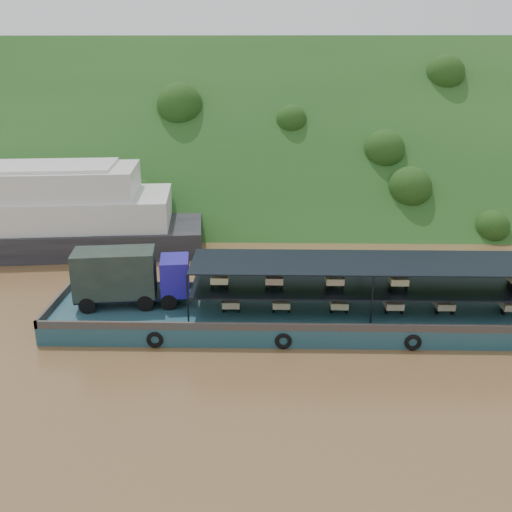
{
  "coord_description": "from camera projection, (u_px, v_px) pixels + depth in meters",
  "views": [
    {
      "loc": [
        -1.14,
        -37.1,
        17.07
      ],
      "look_at": [
        -2.0,
        3.0,
        3.2
      ],
      "focal_mm": 40.0,
      "sensor_mm": 36.0,
      "label": 1
    }
  ],
  "objects": [
    {
      "name": "cargo_barge",
      "position": [
        288.0,
        307.0,
        38.44
      ],
      "size": [
        35.0,
        7.18,
        5.08
      ],
      "color": "#16444E",
      "rests_on": "ground"
    },
    {
      "name": "ground",
      "position": [
        283.0,
        312.0,
        40.61
      ],
      "size": [
        160.0,
        160.0,
        0.0
      ],
      "primitive_type": "plane",
      "color": "brown",
      "rests_on": "ground"
    },
    {
      "name": "hillside",
      "position": [
        277.0,
        197.0,
        74.63
      ],
      "size": [
        140.0,
        39.6,
        39.6
      ],
      "primitive_type": "cube",
      "rotation": [
        0.79,
        0.0,
        0.0
      ],
      "color": "#153814",
      "rests_on": "ground"
    }
  ]
}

